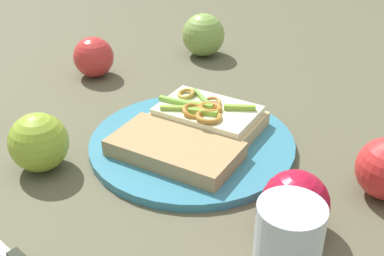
{
  "coord_description": "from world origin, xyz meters",
  "views": [
    {
      "loc": [
        0.07,
        -0.62,
        0.4
      ],
      "look_at": [
        0.0,
        0.0,
        0.03
      ],
      "focal_mm": 48.52,
      "sensor_mm": 36.0,
      "label": 1
    }
  ],
  "objects_px": {
    "apple_0": "(39,142)",
    "apple_2": "(203,35)",
    "apple_3": "(94,57)",
    "sandwich": "(207,116)",
    "bread_slice_side": "(175,149)",
    "apple_4": "(295,204)",
    "plate": "(192,144)",
    "drinking_glass": "(287,252)"
  },
  "relations": [
    {
      "from": "apple_3",
      "to": "apple_0",
      "type": "bearing_deg",
      "value": -87.99
    },
    {
      "from": "plate",
      "to": "bread_slice_side",
      "type": "distance_m",
      "value": 0.05
    },
    {
      "from": "plate",
      "to": "apple_2",
      "type": "height_order",
      "value": "apple_2"
    },
    {
      "from": "sandwich",
      "to": "drinking_glass",
      "type": "bearing_deg",
      "value": -47.65
    },
    {
      "from": "bread_slice_side",
      "to": "apple_4",
      "type": "bearing_deg",
      "value": -14.49
    },
    {
      "from": "plate",
      "to": "apple_0",
      "type": "height_order",
      "value": "apple_0"
    },
    {
      "from": "apple_0",
      "to": "apple_2",
      "type": "relative_size",
      "value": 0.94
    },
    {
      "from": "apple_2",
      "to": "plate",
      "type": "bearing_deg",
      "value": -87.2
    },
    {
      "from": "apple_4",
      "to": "drinking_glass",
      "type": "xyz_separation_m",
      "value": [
        -0.01,
        -0.09,
        0.02
      ]
    },
    {
      "from": "bread_slice_side",
      "to": "apple_4",
      "type": "xyz_separation_m",
      "value": [
        0.15,
        -0.12,
        0.01
      ]
    },
    {
      "from": "plate",
      "to": "drinking_glass",
      "type": "relative_size",
      "value": 2.73
    },
    {
      "from": "bread_slice_side",
      "to": "drinking_glass",
      "type": "bearing_deg",
      "value": -33.41
    },
    {
      "from": "apple_3",
      "to": "apple_4",
      "type": "height_order",
      "value": "apple_4"
    },
    {
      "from": "apple_4",
      "to": "drinking_glass",
      "type": "height_order",
      "value": "drinking_glass"
    },
    {
      "from": "bread_slice_side",
      "to": "apple_3",
      "type": "distance_m",
      "value": 0.32
    },
    {
      "from": "plate",
      "to": "apple_3",
      "type": "xyz_separation_m",
      "value": [
        -0.2,
        0.22,
        0.03
      ]
    },
    {
      "from": "plate",
      "to": "apple_0",
      "type": "xyz_separation_m",
      "value": [
        -0.19,
        -0.07,
        0.03
      ]
    },
    {
      "from": "sandwich",
      "to": "bread_slice_side",
      "type": "height_order",
      "value": "sandwich"
    },
    {
      "from": "apple_0",
      "to": "apple_2",
      "type": "xyz_separation_m",
      "value": [
        0.18,
        0.42,
        0.0
      ]
    },
    {
      "from": "apple_3",
      "to": "drinking_glass",
      "type": "height_order",
      "value": "drinking_glass"
    },
    {
      "from": "apple_3",
      "to": "apple_4",
      "type": "distance_m",
      "value": 0.51
    },
    {
      "from": "apple_4",
      "to": "apple_3",
      "type": "bearing_deg",
      "value": 131.18
    },
    {
      "from": "plate",
      "to": "apple_2",
      "type": "bearing_deg",
      "value": 92.8
    },
    {
      "from": "apple_2",
      "to": "apple_4",
      "type": "distance_m",
      "value": 0.53
    },
    {
      "from": "plate",
      "to": "bread_slice_side",
      "type": "bearing_deg",
      "value": -113.54
    },
    {
      "from": "apple_2",
      "to": "drinking_glass",
      "type": "height_order",
      "value": "drinking_glass"
    },
    {
      "from": "bread_slice_side",
      "to": "apple_0",
      "type": "bearing_deg",
      "value": -146.9
    },
    {
      "from": "apple_3",
      "to": "sandwich",
      "type": "bearing_deg",
      "value": -39.37
    },
    {
      "from": "apple_2",
      "to": "sandwich",
      "type": "bearing_deg",
      "value": -83.48
    },
    {
      "from": "apple_2",
      "to": "apple_4",
      "type": "bearing_deg",
      "value": -73.53
    },
    {
      "from": "plate",
      "to": "drinking_glass",
      "type": "bearing_deg",
      "value": -64.96
    },
    {
      "from": "sandwich",
      "to": "apple_4",
      "type": "bearing_deg",
      "value": -36.93
    },
    {
      "from": "apple_0",
      "to": "drinking_glass",
      "type": "relative_size",
      "value": 0.74
    },
    {
      "from": "apple_3",
      "to": "drinking_glass",
      "type": "xyz_separation_m",
      "value": [
        0.32,
        -0.48,
        0.02
      ]
    },
    {
      "from": "apple_2",
      "to": "apple_3",
      "type": "xyz_separation_m",
      "value": [
        -0.19,
        -0.12,
        -0.01
      ]
    },
    {
      "from": "apple_0",
      "to": "apple_2",
      "type": "distance_m",
      "value": 0.45
    },
    {
      "from": "plate",
      "to": "bread_slice_side",
      "type": "height_order",
      "value": "bread_slice_side"
    },
    {
      "from": "apple_0",
      "to": "sandwich",
      "type": "bearing_deg",
      "value": 28.31
    },
    {
      "from": "sandwich",
      "to": "bread_slice_side",
      "type": "relative_size",
      "value": 1.06
    },
    {
      "from": "apple_2",
      "to": "apple_4",
      "type": "relative_size",
      "value": 1.1
    },
    {
      "from": "apple_2",
      "to": "apple_4",
      "type": "xyz_separation_m",
      "value": [
        0.15,
        -0.51,
        -0.0
      ]
    },
    {
      "from": "bread_slice_side",
      "to": "apple_3",
      "type": "relative_size",
      "value": 2.35
    }
  ]
}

